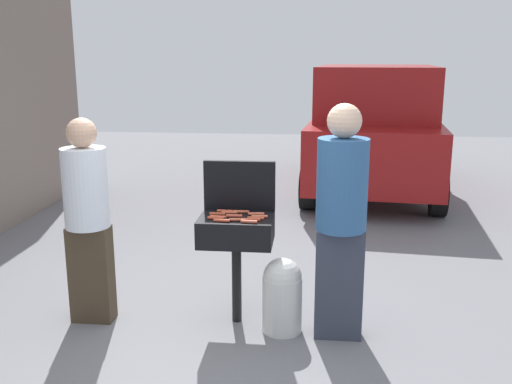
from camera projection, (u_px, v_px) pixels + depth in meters
ground_plane at (205, 336)px, 4.57m from camera, size 24.00×24.00×0.00m
bbq_grill at (236, 234)px, 4.66m from camera, size 0.60×0.44×0.91m
grill_lid_open at (239, 186)px, 4.79m from camera, size 0.60×0.05×0.42m
hot_dog_0 at (225, 211)px, 4.75m from camera, size 0.13×0.03×0.03m
hot_dog_1 at (259, 217)px, 4.59m from camera, size 0.13×0.04×0.03m
hot_dog_2 at (234, 216)px, 4.61m from camera, size 0.13×0.03×0.03m
hot_dog_3 at (216, 218)px, 4.54m from camera, size 0.13×0.03×0.03m
hot_dog_4 at (222, 221)px, 4.48m from camera, size 0.13×0.04×0.03m
hot_dog_5 at (256, 214)px, 4.66m from camera, size 0.13×0.04×0.03m
hot_dog_6 at (241, 212)px, 4.73m from camera, size 0.13×0.03×0.03m
hot_dog_7 at (218, 217)px, 4.58m from camera, size 0.13×0.04×0.03m
hot_dog_8 at (249, 222)px, 4.45m from camera, size 0.13×0.04×0.03m
hot_dog_9 at (256, 218)px, 4.54m from camera, size 0.13×0.03×0.03m
hot_dog_10 at (252, 220)px, 4.50m from camera, size 0.13×0.03×0.03m
hot_dog_11 at (217, 214)px, 4.66m from camera, size 0.13×0.03×0.03m
hot_dog_12 at (237, 220)px, 4.50m from camera, size 0.13×0.04×0.03m
hot_dog_13 at (230, 213)px, 4.70m from camera, size 0.13×0.04×0.03m
propane_tank at (282, 294)px, 4.58m from camera, size 0.32×0.32×0.62m
person_left at (87, 214)px, 4.64m from camera, size 0.36×0.36×1.71m
person_right at (341, 215)px, 4.35m from camera, size 0.39×0.39×1.84m
parked_minivan at (374, 128)px, 9.34m from camera, size 2.38×4.56×2.02m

